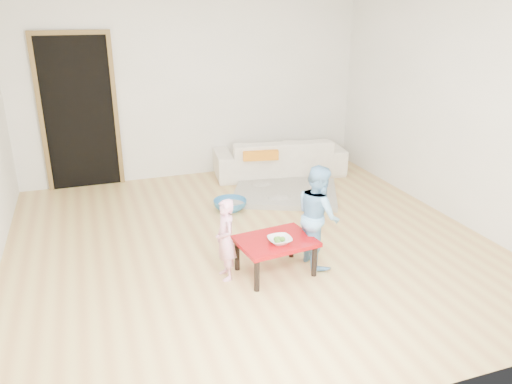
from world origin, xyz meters
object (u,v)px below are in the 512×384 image
child_blue (318,215)px  basin (230,205)px  bowl (280,240)px  sofa (279,156)px  child_pink (225,240)px  red_table (275,256)px

child_blue → basin: (-0.43, 1.58, -0.44)m
bowl → basin: size_ratio=0.52×
sofa → child_pink: 3.13m
sofa → bowl: 3.05m
child_blue → bowl: bearing=109.6°
sofa → red_table: 2.98m
red_table → child_blue: 0.57m
red_table → bowl: (0.01, -0.08, 0.20)m
red_table → bowl: 0.22m
basin → child_pink: bearing=-107.8°
child_pink → child_blue: 0.94m
bowl → basin: bearing=89.1°
bowl → child_pink: (-0.48, 0.15, 0.01)m
sofa → basin: 1.57m
sofa → child_pink: child_pink is taller
red_table → basin: 1.65m
child_pink → child_blue: size_ratio=0.78×
child_pink → basin: bearing=160.1°
sofa → red_table: bearing=75.4°
sofa → child_blue: size_ratio=1.90×
bowl → sofa: bearing=68.3°
red_table → bowl: size_ratio=3.25×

